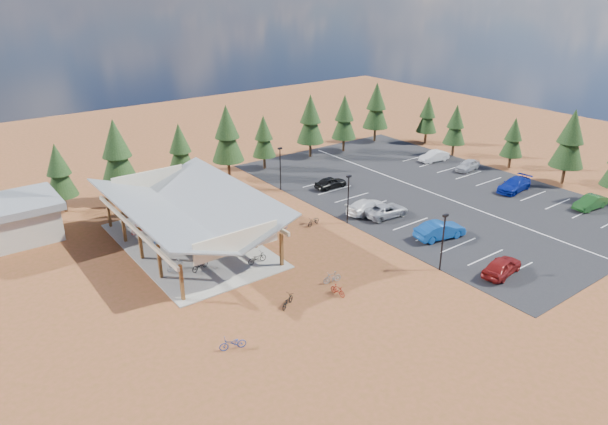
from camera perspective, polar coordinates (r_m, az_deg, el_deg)
The scene contains 45 objects.
ground at distance 50.87m, azimuth 1.78°, elevation -3.27°, with size 140.00×140.00×0.00m, color brown.
asphalt_lot at distance 64.84m, azimuth 13.06°, elevation 2.13°, with size 27.00×44.00×0.04m, color black.
concrete_pad at distance 51.62m, azimuth -11.89°, elevation -3.33°, with size 10.60×18.60×0.10m, color gray.
bike_pavilion at distance 50.08m, azimuth -12.24°, elevation 0.54°, with size 11.65×19.40×4.97m.
lamp_post_0 at distance 46.47m, azimuth 14.42°, elevation -2.66°, with size 0.50×0.25×5.14m.
lamp_post_1 at distance 54.02m, azimuth 4.68°, elevation 1.74°, with size 0.50×0.25×5.14m.
lamp_post_2 at distance 62.96m, azimuth -2.52°, elevation 4.95°, with size 0.50×0.25×5.14m.
trash_bin_0 at distance 51.01m, azimuth -4.41°, elevation -2.70°, with size 0.60×0.60×0.90m, color #51341C.
trash_bin_1 at distance 53.23m, azimuth -4.76°, elevation -1.56°, with size 0.60×0.60×0.90m, color #51341C.
pine_1 at distance 61.69m, azimuth -24.41°, elevation 4.03°, with size 3.22×3.22×7.51m.
pine_2 at distance 61.79m, azimuth -19.11°, elevation 6.01°, with size 4.04×4.04×9.41m.
pine_3 at distance 64.95m, azimuth -12.91°, elevation 6.57°, with size 3.32×3.32×7.74m.
pine_4 at distance 66.97m, azimuth -8.11°, elevation 8.20°, with size 3.93×3.93×9.16m.
pine_5 at distance 70.21m, azimuth -4.26°, elevation 7.99°, with size 3.04×3.04×7.09m.
pine_6 at distance 74.80m, azimuth 0.68°, elevation 9.80°, with size 3.75×3.75×8.74m.
pine_7 at distance 77.71m, azimuth 4.27°, elevation 9.97°, with size 3.50×3.50×8.15m.
pine_8 at distance 83.28m, azimuth 7.61°, elevation 11.07°, with size 3.83×3.83×8.92m.
pine_10 at distance 71.46m, azimuth 26.25°, elevation 6.96°, with size 3.92×3.92×9.12m.
pine_11 at distance 75.49m, azimuth 21.18°, elevation 7.39°, with size 2.88×2.88×6.71m.
pine_12 at distance 78.49m, azimuth 15.66°, elevation 8.88°, with size 3.09×3.09×7.20m.
pine_13 at distance 83.88m, azimuth 12.88°, elevation 10.01°, with size 3.06×3.06×7.12m.
bike_0 at distance 46.81m, azimuth -10.90°, elevation -5.44°, with size 0.61×1.75×0.92m, color black.
bike_1 at distance 47.24m, azimuth -13.45°, elevation -5.37°, with size 0.46×1.61×0.97m, color #9B9EA3.
bike_2 at distance 51.99m, azimuth -14.62°, elevation -2.79°, with size 0.60×1.73×0.91m, color navy.
bike_3 at distance 54.83m, azimuth -17.01°, elevation -1.60°, with size 0.49×1.73×1.04m, color maroon.
bike_4 at distance 47.21m, azimuth -4.97°, elevation -4.80°, with size 0.64×1.83×0.96m, color black.
bike_5 at distance 49.76m, azimuth -6.44°, elevation -3.23°, with size 0.51×1.80×1.08m, color #92939A.
bike_6 at distance 54.53m, azimuth -12.30°, elevation -1.29°, with size 0.61×1.75×0.92m, color navy.
bike_7 at distance 56.41m, azimuth -12.44°, elevation -0.45°, with size 0.43×1.53×0.92m, color maroon.
bike_10 at distance 37.34m, azimuth -7.51°, elevation -13.49°, with size 0.64×1.84×0.96m, color navy.
bike_11 at distance 42.75m, azimuth 3.56°, elevation -8.16°, with size 0.43×1.51×0.91m, color maroon.
bike_12 at distance 41.35m, azimuth -1.75°, elevation -9.29°, with size 0.61×1.76×0.93m, color black.
bike_13 at distance 44.37m, azimuth 2.99°, elevation -6.84°, with size 0.46×1.62×0.97m, color gray.
bike_14 at distance 54.00m, azimuth -2.47°, elevation -1.15°, with size 0.56×1.61×0.85m, color #24489D.
bike_15 at distance 56.00m, azimuth -1.98°, elevation -0.08°, with size 0.52×1.83×1.10m, color maroon.
bike_16 at distance 54.38m, azimuth 1.02°, elevation -0.91°, with size 0.61×1.76×0.92m, color black.
car_0 at distance 48.18m, azimuth 20.11°, elevation -5.33°, with size 1.81×4.49×1.53m, color maroon.
car_1 at distance 53.04m, azimuth 14.11°, elevation -1.82°, with size 1.76×5.04×1.66m, color #10479A.
car_2 at distance 56.89m, azimuth 8.66°, elevation 0.22°, with size 2.24×4.86×1.35m, color #9A9CA2.
car_3 at distance 57.56m, azimuth 6.54°, elevation 0.66°, with size 2.00×4.91×1.43m, color silver.
car_4 at distance 64.18m, azimuth 2.82°, elevation 3.17°, with size 1.62×4.02×1.37m, color black.
car_5 at distance 65.83m, azimuth 27.92°, elevation 0.95°, with size 1.52×4.36×1.44m, color #1B4D1C.
car_7 at distance 67.78m, azimuth 21.27°, elevation 2.74°, with size 2.12×5.22×1.51m, color navy.
car_8 at distance 73.40m, azimuth 16.85°, elevation 4.79°, with size 1.63×4.04×1.38m, color #A6A8AF.
car_9 at distance 75.99m, azimuth 13.54°, elevation 5.79°, with size 1.51×4.33×1.43m, color white.
Camera 1 is at (-28.42, -35.59, 22.67)m, focal length 32.00 mm.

